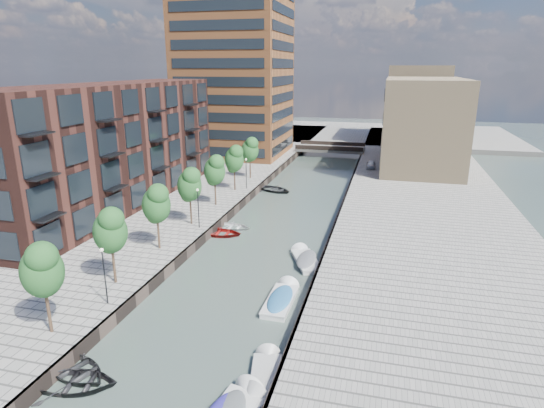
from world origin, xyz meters
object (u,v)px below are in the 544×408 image
at_px(sloop_4, 275,191).
at_px(car, 371,164).
at_px(tree_1, 110,229).
at_px(tree_2, 156,203).
at_px(tree_3, 189,184).
at_px(sloop_1, 76,374).
at_px(tree_5, 234,158).
at_px(tree_6, 250,149).
at_px(sloop_3, 232,228).
at_px(motorboat_4, 305,259).
at_px(motorboat_3, 282,298).
at_px(motorboat_2, 266,375).
at_px(bridge, 331,148).
at_px(tree_4, 215,169).
at_px(tree_0, 42,268).
at_px(sloop_2, 220,235).
at_px(sloop_0, 76,387).

bearing_deg(sloop_4, car, -17.08).
relative_size(tree_1, tree_2, 1.00).
distance_m(tree_1, tree_3, 14.00).
relative_size(tree_2, sloop_1, 1.28).
height_order(tree_5, tree_6, same).
relative_size(sloop_3, motorboat_4, 0.77).
relative_size(sloop_3, sloop_4, 0.83).
height_order(motorboat_3, motorboat_4, motorboat_3).
distance_m(sloop_1, motorboat_2, 10.90).
height_order(tree_5, motorboat_2, tree_5).
distance_m(motorboat_4, car, 37.11).
bearing_deg(motorboat_3, motorboat_2, -82.51).
bearing_deg(tree_5, tree_6, 90.00).
xyz_separation_m(bridge, sloop_1, (-5.40, -70.04, -1.39)).
bearing_deg(sloop_3, tree_2, 161.37).
distance_m(tree_5, motorboat_2, 37.50).
relative_size(tree_4, motorboat_2, 1.20).
height_order(tree_0, sloop_2, tree_0).
distance_m(tree_1, car, 49.59).
bearing_deg(tree_6, sloop_2, -81.47).
bearing_deg(tree_3, sloop_3, 30.57).
relative_size(tree_0, sloop_3, 1.44).
xyz_separation_m(tree_3, motorboat_3, (12.57, -11.92, -5.09)).
relative_size(sloop_0, sloop_4, 0.94).
height_order(tree_4, motorboat_4, tree_4).
bearing_deg(tree_2, sloop_2, 65.60).
bearing_deg(motorboat_2, tree_6, 108.26).
bearing_deg(sloop_2, tree_0, 168.83).
distance_m(bridge, tree_4, 41.08).
relative_size(sloop_2, sloop_3, 1.12).
height_order(tree_0, tree_2, same).
bearing_deg(tree_2, sloop_4, 79.87).
bearing_deg(tree_2, tree_5, 90.00).
height_order(tree_1, sloop_2, tree_1).
xyz_separation_m(tree_6, motorboat_3, (12.57, -32.92, -5.09)).
xyz_separation_m(sloop_0, sloop_1, (-0.72, 0.96, 0.00)).
bearing_deg(tree_6, bridge, 71.90).
distance_m(tree_6, sloop_3, 19.89).
distance_m(tree_3, sloop_4, 19.41).
height_order(bridge, tree_0, tree_0).
xyz_separation_m(tree_3, sloop_4, (4.49, 18.12, -5.31)).
distance_m(tree_4, car, 30.81).
relative_size(tree_1, tree_3, 1.00).
height_order(sloop_3, motorboat_4, motorboat_4).
distance_m(sloop_2, sloop_3, 2.30).
relative_size(sloop_4, car, 1.43).
height_order(tree_0, sloop_0, tree_0).
bearing_deg(tree_4, tree_0, -90.00).
xyz_separation_m(sloop_1, motorboat_3, (9.47, 11.12, 0.21)).
distance_m(tree_0, sloop_0, 7.20).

